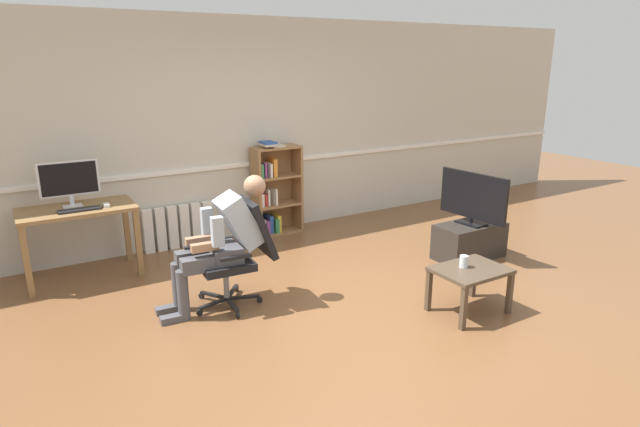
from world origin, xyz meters
name	(u,v)px	position (x,y,z in m)	size (l,w,h in m)	color
ground_plane	(355,313)	(0.00, 0.00, 0.00)	(18.00, 18.00, 0.00)	brown
back_wall	(234,130)	(0.00, 2.65, 1.35)	(12.00, 0.13, 2.70)	beige
computer_desk	(78,219)	(-1.94, 2.15, 0.64)	(1.10, 0.62, 0.76)	olive
imac_monitor	(69,180)	(-1.96, 2.23, 1.03)	(0.57, 0.14, 0.47)	silver
keyboard	(80,210)	(-1.92, 2.01, 0.77)	(0.40, 0.12, 0.02)	black
computer_mouse	(106,205)	(-1.67, 2.03, 0.77)	(0.06, 0.10, 0.03)	white
bookshelf	(274,192)	(0.42, 2.44, 0.55)	(0.62, 0.30, 1.21)	olive
radiator	(179,227)	(-0.81, 2.54, 0.26)	(0.83, 0.08, 0.52)	white
office_chair	(240,249)	(-0.77, 0.75, 0.53)	(0.78, 0.62, 0.98)	black
person_seated	(222,239)	(-0.93, 0.76, 0.65)	(1.04, 0.41, 1.20)	#4C4C51
tv_stand	(469,241)	(1.92, 0.47, 0.20)	(0.80, 0.42, 0.40)	#2D2823
tv_screen	(473,198)	(1.92, 0.47, 0.71)	(0.23, 0.87, 0.59)	black
coffee_table	(470,275)	(0.88, -0.50, 0.35)	(0.63, 0.48, 0.42)	#4C3D2D
drinking_glass	(464,261)	(0.85, -0.45, 0.47)	(0.07, 0.07, 0.11)	silver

